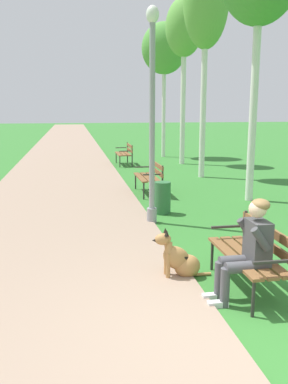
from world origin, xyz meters
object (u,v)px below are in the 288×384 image
(dog_shepherd, at_px, (180,260))
(lamp_post_near, at_px, (152,115))
(person_seated_on_near_bench, at_px, (249,247))
(litter_bin, at_px, (162,198))
(park_bench_near, at_px, (254,251))
(birch_tree_fifth, at_px, (184,30))
(park_bench_far, at_px, (125,152))
(birch_tree_fourth, at_px, (206,2))
(park_bench_mid, at_px, (150,175))
(birch_tree_sixth, at_px, (164,49))

(dog_shepherd, relative_size, lamp_post_near, 0.20)
(person_seated_on_near_bench, xyz_separation_m, litter_bin, (-0.10, 4.27, -0.33))
(park_bench_near, relative_size, lamp_post_near, 0.36)
(birch_tree_fifth, bearing_deg, park_bench_far, 177.97)
(birch_tree_fourth, bearing_deg, birch_tree_fifth, 86.30)
(park_bench_near, height_order, park_bench_far, same)
(park_bench_mid, bearing_deg, birch_tree_sixth, 75.31)
(birch_tree_fourth, bearing_deg, litter_bin, -117.04)
(person_seated_on_near_bench, relative_size, birch_tree_fourth, 0.18)
(park_bench_mid, xyz_separation_m, birch_tree_fifth, (2.40, 5.72, 4.71))
(person_seated_on_near_bench, height_order, birch_tree_fifth, birch_tree_fifth)
(dog_shepherd, relative_size, birch_tree_sixth, 0.14)
(park_bench_near, distance_m, dog_shepherd, 1.00)
(park_bench_near, distance_m, birch_tree_fourth, 10.05)
(dog_shepherd, distance_m, birch_tree_fifth, 12.74)
(person_seated_on_near_bench, height_order, lamp_post_near, lamp_post_near)
(dog_shepherd, bearing_deg, park_bench_far, 86.47)
(park_bench_mid, bearing_deg, birch_tree_fourth, 47.67)
(person_seated_on_near_bench, distance_m, birch_tree_fourth, 10.27)
(park_bench_mid, xyz_separation_m, lamp_post_near, (-0.50, -2.83, 1.62))
(park_bench_mid, bearing_deg, birch_tree_fifth, 67.28)
(dog_shepherd, bearing_deg, litter_bin, 81.63)
(birch_tree_fifth, height_order, litter_bin, birch_tree_fifth)
(person_seated_on_near_bench, xyz_separation_m, birch_tree_fourth, (2.21, 8.81, 4.79))
(birch_tree_fourth, xyz_separation_m, birch_tree_fifth, (0.21, 3.33, -0.25))
(park_bench_near, relative_size, dog_shepherd, 1.81)
(person_seated_on_near_bench, xyz_separation_m, lamp_post_near, (-0.47, 3.58, 1.45))
(park_bench_mid, height_order, birch_tree_sixth, birch_tree_sixth)
(park_bench_near, distance_m, birch_tree_sixth, 15.18)
(dog_shepherd, bearing_deg, birch_tree_sixth, 78.53)
(lamp_post_near, xyz_separation_m, birch_tree_sixth, (2.68, 11.13, 2.72))
(park_bench_near, relative_size, birch_tree_fifth, 0.23)
(birch_tree_fifth, distance_m, litter_bin, 9.60)
(lamp_post_near, bearing_deg, park_bench_far, 86.29)
(park_bench_mid, distance_m, dog_shepherd, 5.66)
(park_bench_mid, xyz_separation_m, dog_shepherd, (-0.65, -5.62, -0.25))
(lamp_post_near, bearing_deg, park_bench_near, -78.36)
(park_bench_near, bearing_deg, birch_tree_fourth, 76.73)
(birch_tree_sixth, bearing_deg, park_bench_far, -130.33)
(litter_bin, bearing_deg, birch_tree_fifth, 72.16)
(lamp_post_near, height_order, litter_bin, lamp_post_near)
(park_bench_near, bearing_deg, park_bench_far, 90.56)
(park_bench_mid, distance_m, birch_tree_fifth, 7.79)
(person_seated_on_near_bench, relative_size, lamp_post_near, 0.30)
(park_bench_far, xyz_separation_m, person_seated_on_near_bench, (-0.09, -12.22, 0.17))
(park_bench_mid, bearing_deg, park_bench_far, 89.44)
(park_bench_near, xyz_separation_m, birch_tree_fourth, (2.01, 8.51, 4.96))
(lamp_post_near, distance_m, birch_tree_fourth, 6.76)
(birch_tree_fifth, bearing_deg, park_bench_mid, -112.72)
(lamp_post_near, height_order, birch_tree_fourth, birch_tree_fourth)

